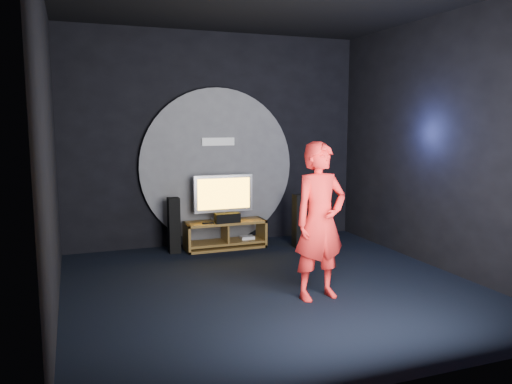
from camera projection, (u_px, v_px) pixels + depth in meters
floor at (272, 287)px, 6.25m from camera, size 5.00×5.00×0.00m
back_wall at (216, 140)px, 8.32m from camera, size 5.00×0.04×3.50m
front_wall at (401, 163)px, 3.68m from camera, size 5.00×0.04×3.50m
left_wall at (49, 151)px, 5.14m from camera, size 0.04×5.00×3.50m
right_wall at (441, 144)px, 6.86m from camera, size 0.04×5.00×3.50m
wall_disc_panel at (218, 167)px, 8.33m from camera, size 2.60×0.11×2.60m
media_console at (226, 236)px, 8.12m from camera, size 1.31×0.45×0.45m
tv at (224, 196)px, 8.09m from camera, size 0.98×0.22×0.74m
center_speaker at (227, 218)px, 7.94m from camera, size 0.40×0.15×0.15m
remote at (208, 223)px, 7.87m from camera, size 0.18×0.05×0.02m
tower_speaker_left at (174, 225)px, 7.82m from camera, size 0.17×0.19×0.87m
tower_speaker_right at (299, 221)px, 8.16m from camera, size 0.17×0.19×0.87m
subwoofer at (307, 230)px, 8.79m from camera, size 0.27×0.27×0.30m
player at (320, 221)px, 5.73m from camera, size 0.71×0.51×1.83m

